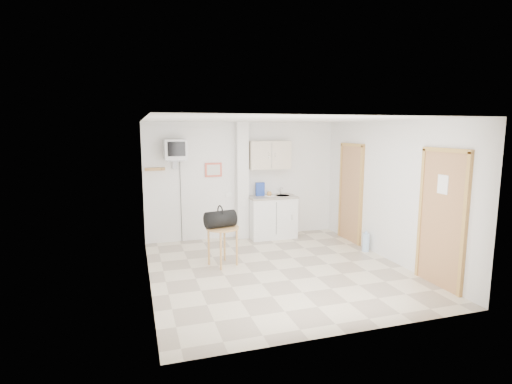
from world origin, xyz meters
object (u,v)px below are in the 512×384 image
object	(u,v)px
round_table	(223,233)
water_bottle	(366,242)
crt_television	(175,150)
duffel_bag	(220,219)

from	to	relation	value
round_table	water_bottle	world-z (taller)	round_table
water_bottle	round_table	bearing A→B (deg)	179.09
crt_television	duffel_bag	distance (m)	1.96
round_table	crt_television	bearing A→B (deg)	111.81
duffel_bag	water_bottle	size ratio (longest dim) A/B	1.40
round_table	duffel_bag	world-z (taller)	duffel_bag
crt_television	round_table	world-z (taller)	crt_television
crt_television	water_bottle	xyz separation A→B (m)	(3.43, -1.56, -1.75)
duffel_bag	water_bottle	distance (m)	2.93
duffel_bag	water_bottle	world-z (taller)	duffel_bag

